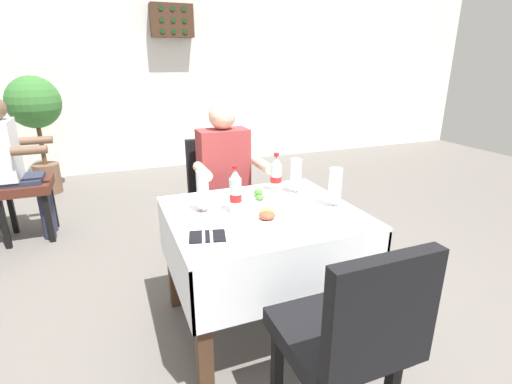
{
  "coord_description": "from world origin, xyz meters",
  "views": [
    {
      "loc": [
        -0.81,
        -1.85,
        1.54
      ],
      "look_at": [
        -0.05,
        0.05,
        0.82
      ],
      "focal_mm": 26.65,
      "sensor_mm": 36.0,
      "label": 1
    }
  ],
  "objects": [
    {
      "name": "beer_glass_middle",
      "position": [
        -0.36,
        0.05,
        0.87
      ],
      "size": [
        0.07,
        0.07,
        0.23
      ],
      "color": "white",
      "rests_on": "main_dining_table"
    },
    {
      "name": "beer_glass_right",
      "position": [
        0.26,
        0.15,
        0.85
      ],
      "size": [
        0.07,
        0.07,
        0.22
      ],
      "color": "white",
      "rests_on": "main_dining_table"
    },
    {
      "name": "beer_glass_left",
      "position": [
        0.35,
        -0.14,
        0.86
      ],
      "size": [
        0.07,
        0.07,
        0.23
      ],
      "color": "white",
      "rests_on": "main_dining_table"
    },
    {
      "name": "background_chair_right",
      "position": [
        -1.62,
        1.84,
        0.55
      ],
      "size": [
        0.5,
        0.44,
        0.97
      ],
      "color": "#4C2319",
      "rests_on": "ground"
    },
    {
      "name": "ground_plane",
      "position": [
        0.0,
        0.0,
        0.0
      ],
      "size": [
        11.0,
        11.0,
        0.0
      ],
      "primitive_type": "plane",
      "color": "#66605B"
    },
    {
      "name": "plate_far_diner",
      "position": [
        -0.0,
        0.13,
        0.76
      ],
      "size": [
        0.22,
        0.22,
        0.06
      ],
      "color": "white",
      "rests_on": "main_dining_table"
    },
    {
      "name": "chair_near_camera_side",
      "position": [
        -0.05,
        -0.9,
        0.55
      ],
      "size": [
        0.44,
        0.5,
        0.97
      ],
      "color": "black",
      "rests_on": "ground"
    },
    {
      "name": "back_wall",
      "position": [
        0.0,
        3.92,
        1.37
      ],
      "size": [
        11.0,
        0.12,
        2.73
      ],
      "primitive_type": "cube",
      "color": "white",
      "rests_on": "ground"
    },
    {
      "name": "seated_diner_far",
      "position": [
        -0.03,
        0.68,
        0.71
      ],
      "size": [
        0.5,
        0.46,
        1.26
      ],
      "color": "#282D42",
      "rests_on": "ground"
    },
    {
      "name": "potted_plant_corner",
      "position": [
        -1.53,
        3.18,
        0.96
      ],
      "size": [
        0.59,
        0.59,
        1.38
      ],
      "color": "brown",
      "rests_on": "ground"
    },
    {
      "name": "chair_far_diner_seat",
      "position": [
        -0.05,
        0.79,
        0.55
      ],
      "size": [
        0.44,
        0.5,
        0.97
      ],
      "color": "black",
      "rests_on": "ground"
    },
    {
      "name": "plate_near_camera",
      "position": [
        -0.08,
        -0.18,
        0.76
      ],
      "size": [
        0.22,
        0.22,
        0.05
      ],
      "color": "white",
      "rests_on": "main_dining_table"
    },
    {
      "name": "napkin_cutlery_set",
      "position": [
        -0.42,
        -0.26,
        0.75
      ],
      "size": [
        0.2,
        0.2,
        0.01
      ],
      "color": "black",
      "rests_on": "main_dining_table"
    },
    {
      "name": "cola_bottle_secondary",
      "position": [
        -0.2,
        -0.02,
        0.86
      ],
      "size": [
        0.07,
        0.07,
        0.27
      ],
      "color": "silver",
      "rests_on": "main_dining_table"
    },
    {
      "name": "main_dining_table",
      "position": [
        -0.05,
        -0.05,
        0.57
      ],
      "size": [
        1.03,
        0.9,
        0.74
      ],
      "color": "white",
      "rests_on": "ground"
    },
    {
      "name": "wall_bottle_rack",
      "position": [
        0.21,
        3.75,
        2.04
      ],
      "size": [
        0.56,
        0.21,
        0.42
      ],
      "color": "#472D1E"
    },
    {
      "name": "cola_bottle_primary",
      "position": [
        0.16,
        0.24,
        0.85
      ],
      "size": [
        0.07,
        0.07,
        0.25
      ],
      "color": "silver",
      "rests_on": "main_dining_table"
    },
    {
      "name": "background_patron",
      "position": [
        -1.57,
        1.84,
        0.71
      ],
      "size": [
        0.46,
        0.5,
        1.26
      ],
      "color": "#282D42",
      "rests_on": "ground"
    }
  ]
}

